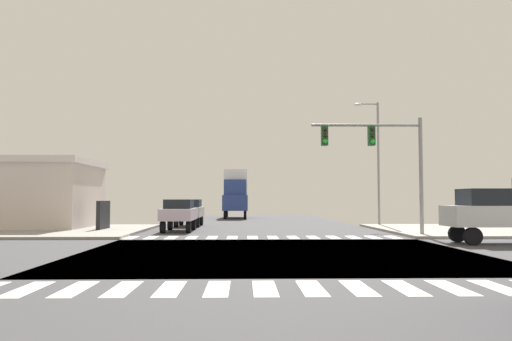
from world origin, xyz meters
The scene contains 12 objects.
ground centered at (0.00, 0.00, -0.03)m, with size 90.00×90.00×0.05m.
sidewalk_corner_ne centered at (13.00, 12.00, 0.07)m, with size 12.00×12.00×0.14m.
sidewalk_corner_nw centered at (-13.00, 12.00, 0.07)m, with size 12.00×12.00×0.14m.
crosswalk_near centered at (-0.25, -7.30, 0.00)m, with size 13.50×2.00×0.01m.
crosswalk_far centered at (-0.25, 7.30, 0.00)m, with size 13.50×2.00×0.01m.
traffic_signal_mast centered at (5.65, 7.74, 4.47)m, with size 5.72×0.55×6.08m.
street_lamp centered at (8.06, 17.60, 5.17)m, with size 1.78×0.32×8.73m.
bank_building centered at (-16.15, 14.96, 2.22)m, with size 12.11×7.33×4.42m.
suv_farside_1 centered at (9.79, 3.50, 1.39)m, with size 4.60×1.96×2.34m.
sedan_queued_2 centered at (-5.00, 12.21, 1.12)m, with size 1.80×4.30×1.88m.
box_truck_middle_2 centered at (-2.00, 33.77, 2.56)m, with size 2.40×7.20×4.85m.
sedan_outer_5 centered at (-5.00, 17.93, 1.12)m, with size 1.80×4.30×1.88m.
Camera 1 is at (-1.21, -18.36, 1.89)m, focal length 36.23 mm.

